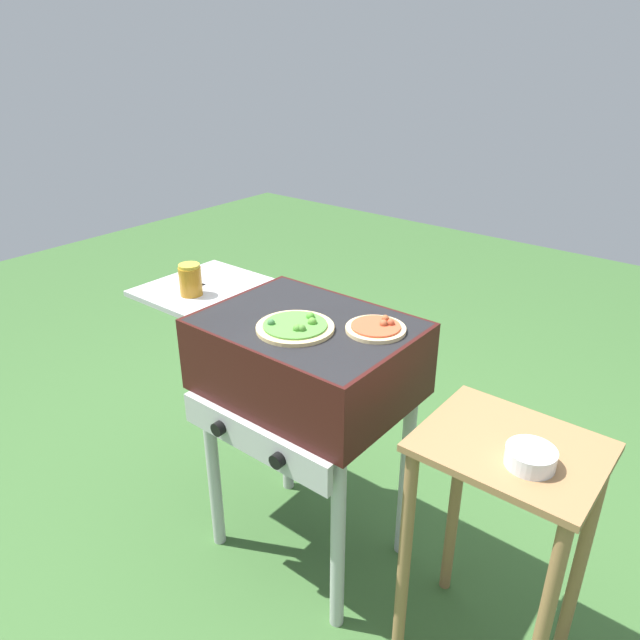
{
  "coord_description": "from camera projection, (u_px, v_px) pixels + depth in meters",
  "views": [
    {
      "loc": [
        1.04,
        -1.23,
        1.66
      ],
      "look_at": [
        0.05,
        0.0,
        0.92
      ],
      "focal_mm": 33.28,
      "sensor_mm": 36.0,
      "label": 1
    }
  ],
  "objects": [
    {
      "name": "topping_bowl_near",
      "position": [
        530.0,
        458.0,
        1.38
      ],
      "size": [
        0.12,
        0.12,
        0.04
      ],
      "color": "silver",
      "rests_on": "prep_table"
    },
    {
      "name": "sauce_jar",
      "position": [
        190.0,
        280.0,
        1.95
      ],
      "size": [
        0.07,
        0.07,
        0.11
      ],
      "color": "#B77A1E",
      "rests_on": "grill"
    },
    {
      "name": "ground_plane",
      "position": [
        309.0,
        544.0,
        2.16
      ],
      "size": [
        8.0,
        8.0,
        0.0
      ],
      "primitive_type": "plane",
      "color": "#38602D"
    },
    {
      "name": "pizza_veggie",
      "position": [
        296.0,
        327.0,
        1.73
      ],
      "size": [
        0.23,
        0.23,
        0.04
      ],
      "color": "#E0C17F",
      "rests_on": "grill"
    },
    {
      "name": "pizza_pepperoni",
      "position": [
        376.0,
        328.0,
        1.72
      ],
      "size": [
        0.18,
        0.18,
        0.03
      ],
      "color": "beige",
      "rests_on": "grill"
    },
    {
      "name": "grill",
      "position": [
        303.0,
        363.0,
        1.85
      ],
      "size": [
        0.96,
        0.53,
        0.9
      ],
      "color": "#38110F",
      "rests_on": "ground_plane"
    },
    {
      "name": "prep_table",
      "position": [
        500.0,
        512.0,
        1.56
      ],
      "size": [
        0.44,
        0.36,
        0.76
      ],
      "color": "olive",
      "rests_on": "ground_plane"
    }
  ]
}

